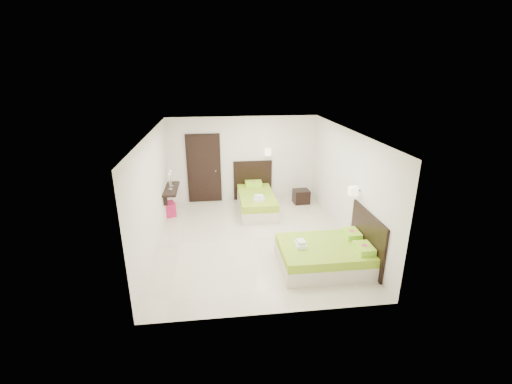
{
  "coord_description": "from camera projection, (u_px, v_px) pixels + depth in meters",
  "views": [
    {
      "loc": [
        -0.84,
        -7.43,
        3.89
      ],
      "look_at": [
        0.1,
        0.3,
        1.1
      ],
      "focal_mm": 24.0,
      "sensor_mm": 36.0,
      "label": 1
    }
  ],
  "objects": [
    {
      "name": "console_shelf",
      "position": [
        171.0,
        189.0,
        9.33
      ],
      "size": [
        0.35,
        1.2,
        0.78
      ],
      "color": "black",
      "rests_on": "ground"
    },
    {
      "name": "ottoman",
      "position": [
        168.0,
        209.0,
        9.6
      ],
      "size": [
        0.5,
        0.5,
        0.39
      ],
      "primitive_type": "cube",
      "rotation": [
        0.0,
        0.0,
        0.34
      ],
      "color": "#A51641",
      "rests_on": "ground"
    },
    {
      "name": "nightstand",
      "position": [
        301.0,
        196.0,
        10.53
      ],
      "size": [
        0.49,
        0.44,
        0.42
      ],
      "primitive_type": "cube",
      "rotation": [
        0.0,
        0.0,
        0.05
      ],
      "color": "black",
      "rests_on": "ground"
    },
    {
      "name": "bed_double",
      "position": [
        328.0,
        254.0,
        7.11
      ],
      "size": [
        1.85,
        1.57,
        1.53
      ],
      "color": "beige",
      "rests_on": "ground"
    },
    {
      "name": "floor",
      "position": [
        253.0,
        239.0,
        8.35
      ],
      "size": [
        5.5,
        5.5,
        0.0
      ],
      "primitive_type": "plane",
      "color": "beige",
      "rests_on": "ground"
    },
    {
      "name": "door",
      "position": [
        204.0,
        169.0,
        10.38
      ],
      "size": [
        1.02,
        0.15,
        2.14
      ],
      "color": "black",
      "rests_on": "ground"
    },
    {
      "name": "bed_single",
      "position": [
        256.0,
        200.0,
        9.99
      ],
      "size": [
        1.2,
        1.99,
        1.65
      ],
      "color": "beige",
      "rests_on": "ground"
    }
  ]
}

